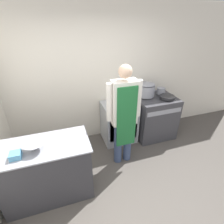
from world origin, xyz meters
The scene contains 11 objects.
ground_plane centered at (0.00, 0.00, 0.00)m, with size 14.00×14.00×0.00m, color #4C4742.
wall_back centered at (0.00, 1.85, 1.35)m, with size 8.00×0.05×2.70m.
prep_counter centered at (-1.03, 0.56, 0.46)m, with size 1.24×0.64×0.91m.
stove centered at (1.23, 1.43, 0.46)m, with size 0.84×0.69×0.94m.
fridge_unit centered at (0.43, 1.51, 0.43)m, with size 0.68×0.57×0.86m.
person_cook centered at (0.26, 0.87, 1.03)m, with size 0.59×0.24×1.81m.
mixing_bowl centered at (-1.11, 0.50, 0.97)m, with size 0.26×0.26×0.11m.
plastic_tub centered at (-1.32, 0.43, 0.95)m, with size 0.13×0.13×0.08m.
stock_pot centered at (1.04, 1.55, 1.09)m, with size 0.34×0.34×0.29m.
saute_pan centered at (1.39, 1.31, 0.97)m, with size 0.30×0.30×0.05m.
sauce_pot centered at (1.39, 1.55, 1.02)m, with size 0.18×0.18×0.15m.
Camera 1 is at (-0.72, -1.45, 2.40)m, focal length 28.00 mm.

